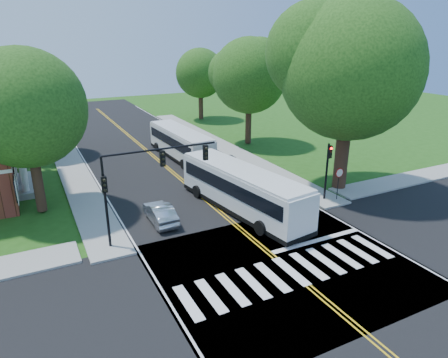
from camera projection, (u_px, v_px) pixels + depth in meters
ground at (285, 267)px, 22.10m from camera, size 140.00×140.00×0.00m
road at (173, 173)px, 37.21m from camera, size 14.00×96.00×0.01m
cross_road at (285, 267)px, 22.10m from camera, size 60.00×12.00×0.01m
center_line at (160, 161)px, 40.56m from camera, size 0.36×70.00×0.01m
edge_line_w at (91, 171)px, 37.68m from camera, size 0.12×70.00×0.01m
edge_line_e at (220, 153)px, 43.45m from camera, size 0.12×70.00×0.01m
crosswalk at (291, 271)px, 21.67m from camera, size 12.60×3.00×0.01m
stop_bar at (317, 240)px, 24.92m from camera, size 6.60×0.40×0.01m
sidewalk_nw at (70, 164)px, 39.54m from camera, size 2.60×40.00×0.15m
sidewalk_ne at (220, 145)px, 46.59m from camera, size 2.60×40.00×0.15m
sidewalk_xe at (424, 176)px, 36.28m from camera, size 20.00×2.60×0.15m
tree_ne_big at (351, 70)px, 30.23m from camera, size 10.80×10.80×14.91m
tree_west_near at (25, 108)px, 26.42m from camera, size 8.00×8.00×11.40m
tree_west_far at (27, 89)px, 40.24m from camera, size 7.60×7.60×10.67m
tree_east_mid at (249, 76)px, 44.47m from camera, size 8.40×8.40×11.93m
tree_east_far at (200, 73)px, 58.67m from camera, size 7.20×7.20×10.34m
signal_nw at (144, 174)px, 23.53m from camera, size 7.15×0.46×5.66m
signal_ne at (328, 164)px, 29.99m from camera, size 0.30×0.46×4.40m
stop_sign at (339, 176)px, 30.25m from camera, size 0.76×0.08×2.53m
bus_lead at (242, 189)px, 28.68m from camera, size 4.44×12.56×3.18m
bus_follow at (181, 143)px, 41.31m from camera, size 3.17×11.68×3.00m
hatchback at (160, 213)px, 27.21m from camera, size 1.43×4.06×1.34m
suv at (257, 177)px, 34.17m from camera, size 2.27×4.91×1.36m
dark_sedan at (228, 161)px, 38.56m from camera, size 2.99×4.62×1.24m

